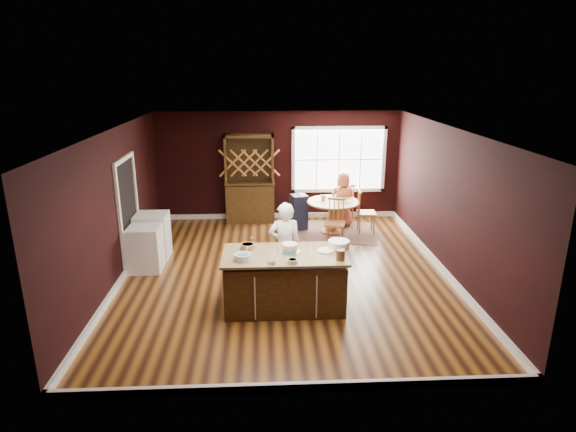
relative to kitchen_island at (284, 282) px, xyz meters
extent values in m
plane|color=brown|center=(0.07, 1.32, -0.44)|extent=(7.00, 7.00, 0.00)
plane|color=white|center=(0.07, 1.32, 2.26)|extent=(7.00, 7.00, 0.00)
plane|color=black|center=(0.07, 4.82, 0.91)|extent=(6.00, 0.00, 6.00)
plane|color=black|center=(0.07, -2.18, 0.91)|extent=(6.00, 0.00, 6.00)
plane|color=black|center=(-2.93, 1.32, 0.91)|extent=(0.00, 7.00, 7.00)
plane|color=black|center=(3.07, 1.32, 0.91)|extent=(0.00, 7.00, 7.00)
cube|color=black|center=(0.00, 0.00, -0.03)|extent=(1.87, 0.94, 0.83)
cube|color=tan|center=(0.00, 0.00, 0.46)|extent=(1.95, 1.02, 0.04)
cylinder|color=brown|center=(1.29, 3.62, -0.42)|extent=(0.57, 0.57, 0.04)
cylinder|color=brown|center=(1.29, 3.62, -0.08)|extent=(0.20, 0.20, 0.67)
cylinder|color=brown|center=(1.29, 3.62, 0.29)|extent=(1.22, 1.22, 0.04)
imported|color=white|center=(0.04, 0.70, 0.34)|extent=(0.58, 0.40, 1.56)
cylinder|color=white|center=(-0.64, -0.23, 0.53)|extent=(0.26, 0.26, 0.10)
cylinder|color=#A8774F|center=(-0.58, 0.23, 0.52)|extent=(0.22, 0.22, 0.08)
cylinder|color=silver|center=(-0.21, -0.39, 0.51)|extent=(0.13, 0.13, 0.05)
cylinder|color=beige|center=(0.10, -0.38, 0.51)|extent=(0.16, 0.16, 0.06)
cylinder|color=white|center=(0.43, -0.05, 0.56)|extent=(0.08, 0.08, 0.16)
cylinder|color=white|center=(0.66, 0.07, 0.49)|extent=(0.28, 0.28, 0.02)
cylinder|color=white|center=(0.89, 0.21, 0.54)|extent=(0.35, 0.35, 0.12)
cylinder|color=brown|center=(0.84, -0.30, 0.56)|extent=(0.14, 0.14, 0.16)
cube|color=brown|center=(1.29, 3.62, -0.43)|extent=(2.32, 1.95, 0.01)
imported|color=#BF6750|center=(1.59, 4.09, 0.22)|extent=(0.65, 0.43, 1.32)
cylinder|color=beige|center=(1.59, 3.56, 0.32)|extent=(0.21, 0.21, 0.02)
imported|color=silver|center=(1.07, 3.75, 0.36)|extent=(0.13, 0.13, 0.10)
cube|color=#342314|center=(-0.65, 4.54, 0.65)|extent=(1.19, 0.49, 2.17)
cube|color=silver|center=(-2.57, 1.60, -0.01)|extent=(0.59, 0.57, 0.86)
cube|color=white|center=(-2.57, 2.24, 0.02)|extent=(0.63, 0.61, 0.92)
camera|label=1|loc=(-0.30, -7.02, 3.30)|focal=30.00mm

